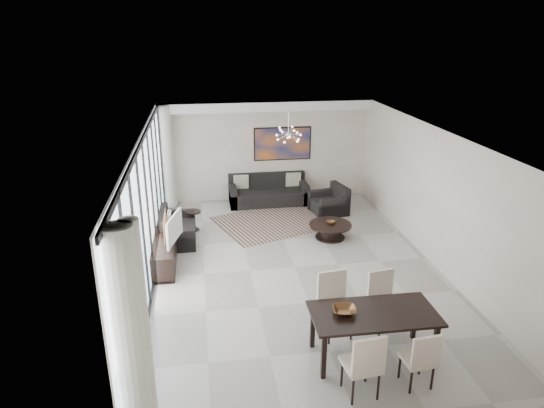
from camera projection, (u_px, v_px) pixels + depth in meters
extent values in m
cube|color=#A8A39B|center=(294.00, 267.00, 10.38)|extent=(6.00, 9.00, 0.02)
cube|color=white|center=(297.00, 134.00, 9.38)|extent=(6.00, 9.00, 0.02)
cube|color=silver|center=(265.00, 151.00, 14.05)|extent=(6.00, 0.02, 2.90)
cube|color=silver|center=(370.00, 334.00, 5.72)|extent=(6.00, 0.02, 2.90)
cube|color=silver|center=(433.00, 197.00, 10.30)|extent=(0.02, 9.00, 2.90)
cube|color=silver|center=(146.00, 212.00, 9.46)|extent=(0.01, 8.95, 2.85)
cube|color=black|center=(142.00, 142.00, 8.98)|extent=(0.04, 8.95, 0.10)
cube|color=black|center=(154.00, 276.00, 9.96)|extent=(0.04, 8.95, 0.06)
cube|color=black|center=(119.00, 332.00, 5.76)|extent=(0.04, 0.05, 2.88)
cube|color=black|center=(129.00, 289.00, 6.69)|extent=(0.04, 0.05, 2.88)
cube|color=black|center=(137.00, 257.00, 7.61)|extent=(0.04, 0.05, 2.88)
cube|color=black|center=(143.00, 232.00, 8.54)|extent=(0.04, 0.05, 2.88)
cube|color=black|center=(148.00, 212.00, 9.47)|extent=(0.04, 0.05, 2.88)
cube|color=black|center=(152.00, 195.00, 10.40)|extent=(0.04, 0.05, 2.88)
cube|color=black|center=(156.00, 181.00, 11.32)|extent=(0.04, 0.05, 2.88)
cube|color=black|center=(159.00, 169.00, 12.25)|extent=(0.04, 0.05, 2.88)
cube|color=black|center=(161.00, 159.00, 13.18)|extent=(0.04, 0.05, 2.88)
cylinder|color=white|center=(129.00, 338.00, 5.64)|extent=(0.36, 0.36, 2.85)
cylinder|color=white|center=(167.00, 158.00, 13.34)|extent=(0.36, 0.36, 2.85)
cube|color=white|center=(266.00, 106.00, 13.41)|extent=(5.98, 0.40, 0.26)
cube|color=#C2611B|center=(283.00, 144.00, 14.03)|extent=(1.68, 0.04, 0.98)
cylinder|color=silver|center=(289.00, 123.00, 11.84)|extent=(0.02, 0.02, 0.55)
sphere|color=silver|center=(288.00, 134.00, 11.93)|extent=(0.12, 0.12, 0.12)
cube|color=black|center=(274.00, 222.00, 12.79)|extent=(3.37, 2.98, 0.01)
cylinder|color=black|center=(330.00, 225.00, 11.72)|extent=(1.03, 1.03, 0.04)
cylinder|color=black|center=(330.00, 232.00, 11.78)|extent=(0.45, 0.45, 0.32)
cylinder|color=black|center=(330.00, 237.00, 11.83)|extent=(0.72, 0.72, 0.03)
imported|color=brown|center=(331.00, 222.00, 11.71)|extent=(0.27, 0.27, 0.07)
cube|color=black|center=(269.00, 197.00, 14.05)|extent=(2.25, 0.92, 0.41)
cube|color=black|center=(267.00, 179.00, 14.24)|extent=(2.25, 0.18, 0.41)
cube|color=black|center=(233.00, 195.00, 13.87)|extent=(0.18, 0.92, 0.59)
cube|color=black|center=(303.00, 192.00, 14.16)|extent=(0.18, 0.92, 0.59)
cube|color=black|center=(178.00, 233.00, 11.63)|extent=(0.82, 1.46, 0.37)
cube|color=black|center=(163.00, 220.00, 11.46)|extent=(0.16, 1.46, 0.37)
cube|color=black|center=(177.00, 241.00, 11.00)|extent=(0.82, 0.16, 0.53)
cube|color=black|center=(179.00, 220.00, 12.21)|extent=(0.82, 0.16, 0.53)
cube|color=black|center=(328.00, 206.00, 13.35)|extent=(1.03, 1.07, 0.38)
cube|color=black|center=(340.00, 192.00, 13.34)|extent=(0.36, 0.92, 0.38)
cube|color=black|center=(323.00, 199.00, 13.65)|extent=(0.88, 0.35, 0.55)
cube|color=black|center=(335.00, 208.00, 13.00)|extent=(0.88, 0.35, 0.55)
cylinder|color=black|center=(193.00, 212.00, 12.10)|extent=(0.38, 0.38, 0.04)
cylinder|color=black|center=(194.00, 221.00, 12.19)|extent=(0.06, 0.06, 0.47)
cylinder|color=black|center=(194.00, 230.00, 12.27)|extent=(0.26, 0.26, 0.03)
cube|color=black|center=(164.00, 253.00, 10.41)|extent=(0.50, 1.77, 0.55)
imported|color=gray|center=(170.00, 228.00, 10.24)|extent=(0.38, 1.01, 0.58)
cube|color=black|center=(374.00, 314.00, 7.33)|extent=(1.93, 0.98, 0.04)
cube|color=black|center=(324.00, 356.00, 7.01)|extent=(0.07, 0.07, 0.76)
cube|color=black|center=(313.00, 326.00, 7.70)|extent=(0.07, 0.07, 0.76)
cube|color=black|center=(435.00, 346.00, 7.23)|extent=(0.07, 0.07, 0.76)
cube|color=black|center=(415.00, 318.00, 7.92)|extent=(0.07, 0.07, 0.76)
cube|color=beige|center=(361.00, 365.00, 6.68)|extent=(0.53, 0.53, 0.06)
cube|color=beige|center=(369.00, 358.00, 6.39)|extent=(0.49, 0.11, 0.59)
cylinder|color=black|center=(342.00, 373.00, 6.89)|extent=(0.04, 0.04, 0.45)
cylinder|color=black|center=(378.00, 386.00, 6.64)|extent=(0.04, 0.04, 0.45)
cube|color=beige|center=(417.00, 359.00, 6.88)|extent=(0.46, 0.46, 0.06)
cube|color=beige|center=(426.00, 353.00, 6.63)|extent=(0.43, 0.08, 0.52)
cylinder|color=black|center=(400.00, 366.00, 7.07)|extent=(0.04, 0.04, 0.40)
cylinder|color=black|center=(432.00, 378.00, 6.84)|extent=(0.04, 0.04, 0.40)
cube|color=beige|center=(336.00, 309.00, 7.95)|extent=(0.57, 0.57, 0.07)
cube|color=beige|center=(332.00, 287.00, 8.05)|extent=(0.51, 0.13, 0.61)
cylinder|color=black|center=(352.00, 327.00, 7.92)|extent=(0.04, 0.04, 0.47)
cylinder|color=black|center=(320.00, 318.00, 8.16)|extent=(0.04, 0.04, 0.47)
cube|color=beige|center=(385.00, 304.00, 8.16)|extent=(0.53, 0.53, 0.06)
cube|color=beige|center=(380.00, 285.00, 8.24)|extent=(0.46, 0.12, 0.56)
cylinder|color=black|center=(399.00, 321.00, 8.13)|extent=(0.04, 0.04, 0.43)
cylinder|color=black|center=(369.00, 313.00, 8.35)|extent=(0.04, 0.04, 0.43)
imported|color=brown|center=(344.00, 310.00, 7.29)|extent=(0.41, 0.41, 0.09)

